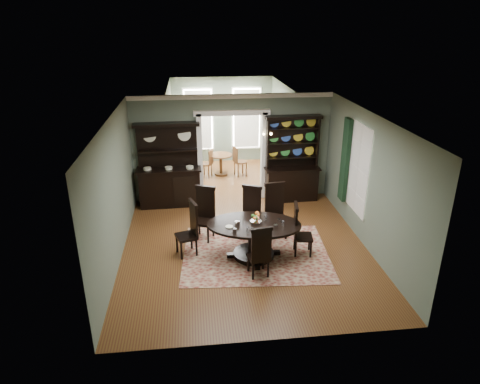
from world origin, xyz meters
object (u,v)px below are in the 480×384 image
object	(u,v)px
parlor_table	(221,162)
dining_table	(254,234)
welsh_dresser	(292,170)
sideboard	(169,177)

from	to	relation	value
parlor_table	dining_table	bearing A→B (deg)	-86.49
welsh_dresser	sideboard	bearing A→B (deg)	178.47
dining_table	parlor_table	world-z (taller)	dining_table
dining_table	sideboard	xyz separation A→B (m)	(-1.91, 3.08, 0.25)
dining_table	parlor_table	size ratio (longest dim) A/B	2.89
dining_table	welsh_dresser	size ratio (longest dim) A/B	0.91
sideboard	welsh_dresser	size ratio (longest dim) A/B	0.95
welsh_dresser	parlor_table	size ratio (longest dim) A/B	3.19
welsh_dresser	parlor_table	world-z (taller)	welsh_dresser
sideboard	parlor_table	xyz separation A→B (m)	(1.58, 2.27, -0.35)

